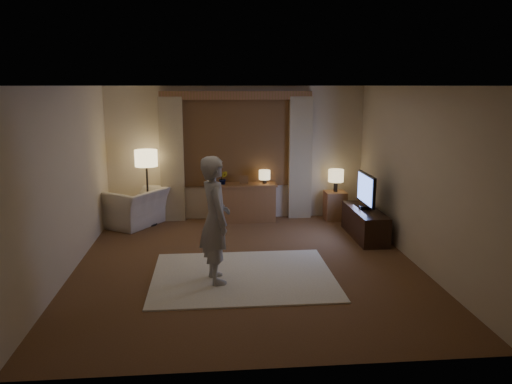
{
  "coord_description": "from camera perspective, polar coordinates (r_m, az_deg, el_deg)",
  "views": [
    {
      "loc": [
        -0.51,
        -6.95,
        2.6
      ],
      "look_at": [
        0.19,
        0.6,
        0.98
      ],
      "focal_mm": 35.0,
      "sensor_mm": 36.0,
      "label": 1
    }
  ],
  "objects": [
    {
      "name": "tv_stand",
      "position": [
        8.91,
        12.32,
        -3.52
      ],
      "size": [
        0.45,
        1.4,
        0.5
      ],
      "primitive_type": "cube",
      "color": "black",
      "rests_on": "floor"
    },
    {
      "name": "side_table",
      "position": [
        9.98,
        9.01,
        -1.53
      ],
      "size": [
        0.4,
        0.4,
        0.56
      ],
      "primitive_type": "cube",
      "color": "brown",
      "rests_on": "floor"
    },
    {
      "name": "armchair",
      "position": [
        9.7,
        -13.77,
        -1.69
      ],
      "size": [
        1.38,
        1.42,
        0.7
      ],
      "primitive_type": "imported",
      "rotation": [
        0.0,
        0.0,
        -2.15
      ],
      "color": "beige",
      "rests_on": "floor"
    },
    {
      "name": "floor_lamp",
      "position": [
        9.5,
        -12.43,
        3.33
      ],
      "size": [
        0.42,
        0.42,
        1.44
      ],
      "color": "black",
      "rests_on": "floor"
    },
    {
      "name": "picture_frame",
      "position": [
        9.64,
        -1.38,
        1.3
      ],
      "size": [
        0.16,
        0.02,
        0.2
      ],
      "primitive_type": "cube",
      "color": "brown",
      "rests_on": "sideboard"
    },
    {
      "name": "person",
      "position": [
        6.61,
        -4.69,
        -3.17
      ],
      "size": [
        0.54,
        0.7,
        1.7
      ],
      "primitive_type": "imported",
      "rotation": [
        0.0,
        0.0,
        1.8
      ],
      "color": "#ADA9A0",
      "rests_on": "rug"
    },
    {
      "name": "table_lamp_side",
      "position": [
        9.86,
        9.13,
        1.79
      ],
      "size": [
        0.3,
        0.3,
        0.44
      ],
      "color": "black",
      "rests_on": "side_table"
    },
    {
      "name": "plant",
      "position": [
        9.61,
        -3.76,
        1.54
      ],
      "size": [
        0.17,
        0.13,
        0.3
      ],
      "primitive_type": "imported",
      "color": "#999999",
      "rests_on": "sideboard"
    },
    {
      "name": "sideboard",
      "position": [
        9.74,
        -1.37,
        -1.31
      ],
      "size": [
        1.2,
        0.4,
        0.7
      ],
      "primitive_type": "cube",
      "color": "brown",
      "rests_on": "floor"
    },
    {
      "name": "rug",
      "position": [
        7.03,
        -1.49,
        -9.57
      ],
      "size": [
        2.5,
        2.0,
        0.02
      ],
      "primitive_type": "cube",
      "color": "white",
      "rests_on": "floor"
    },
    {
      "name": "tv",
      "position": [
        8.77,
        12.48,
        0.23
      ],
      "size": [
        0.21,
        0.87,
        0.63
      ],
      "color": "black",
      "rests_on": "tv_stand"
    },
    {
      "name": "table_lamp_sideboard",
      "position": [
        9.66,
        0.98,
        1.91
      ],
      "size": [
        0.22,
        0.22,
        0.3
      ],
      "color": "black",
      "rests_on": "sideboard"
    },
    {
      "name": "room",
      "position": [
        7.58,
        -1.33,
        2.43
      ],
      "size": [
        5.04,
        5.54,
        2.64
      ],
      "color": "brown",
      "rests_on": "ground"
    }
  ]
}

